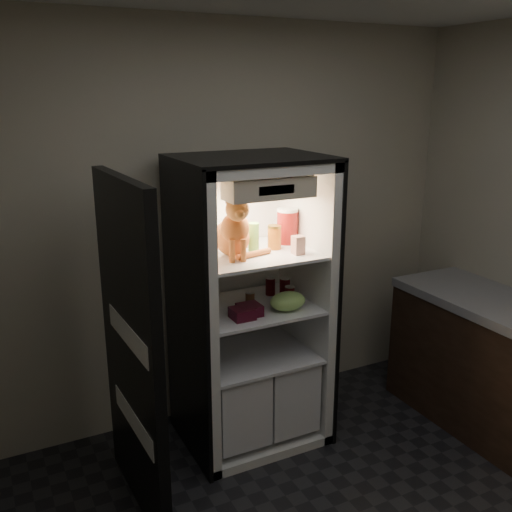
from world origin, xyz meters
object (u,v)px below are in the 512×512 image
at_px(salsa_jar, 274,237).
at_px(soda_can_b, 285,287).
at_px(parmesan_shaker, 254,237).
at_px(grape_bag, 288,301).
at_px(pepper_jar, 287,226).
at_px(condiment_jar, 250,297).
at_px(tabby_cat, 234,231).
at_px(berry_box_left, 242,313).
at_px(mayo_tub, 248,237).
at_px(cream_carton, 298,245).
at_px(soda_can_a, 270,286).
at_px(refrigerator, 249,324).
at_px(soda_can_c, 290,295).
at_px(berry_box_right, 250,310).

xyz_separation_m(salsa_jar, soda_can_b, (0.10, 0.04, -0.36)).
height_order(parmesan_shaker, grape_bag, parmesan_shaker).
xyz_separation_m(pepper_jar, grape_bag, (-0.14, -0.26, -0.41)).
bearing_deg(pepper_jar, condiment_jar, -169.72).
relative_size(tabby_cat, berry_box_left, 3.17).
relative_size(mayo_tub, cream_carton, 1.11).
height_order(salsa_jar, pepper_jar, pepper_jar).
bearing_deg(mayo_tub, berry_box_left, -121.97).
distance_m(parmesan_shaker, soda_can_a, 0.43).
bearing_deg(parmesan_shaker, soda_can_b, 4.70).
xyz_separation_m(mayo_tub, salsa_jar, (0.12, -0.13, 0.01)).
bearing_deg(condiment_jar, grape_bag, -52.14).
bearing_deg(salsa_jar, mayo_tub, 132.97).
height_order(salsa_jar, soda_can_b, salsa_jar).
bearing_deg(refrigerator, soda_can_b, -3.44).
xyz_separation_m(refrigerator, soda_can_c, (0.22, -0.14, 0.21)).
relative_size(tabby_cat, salsa_jar, 2.74).
distance_m(parmesan_shaker, soda_can_b, 0.44).
bearing_deg(soda_can_a, salsa_jar, -107.88).
bearing_deg(refrigerator, salsa_jar, -20.00).
bearing_deg(tabby_cat, parmesan_shaker, 33.64).
bearing_deg(pepper_jar, soda_can_b, -129.15).
relative_size(refrigerator, pepper_jar, 8.26).
height_order(soda_can_b, soda_can_c, soda_can_b).
relative_size(salsa_jar, condiment_jar, 1.86).
distance_m(refrigerator, parmesan_shaker, 0.59).
relative_size(salsa_jar, soda_can_c, 1.31).
xyz_separation_m(parmesan_shaker, grape_bag, (0.14, -0.19, -0.38)).
xyz_separation_m(cream_carton, berry_box_right, (-0.32, 0.03, -0.37)).
height_order(salsa_jar, grape_bag, salsa_jar).
height_order(soda_can_c, berry_box_left, soda_can_c).
distance_m(salsa_jar, cream_carton, 0.18).
distance_m(tabby_cat, mayo_tub, 0.26).
xyz_separation_m(mayo_tub, soda_can_a, (0.16, -0.01, -0.35)).
distance_m(tabby_cat, soda_can_c, 0.58).
xyz_separation_m(soda_can_b, berry_box_left, (-0.41, -0.21, -0.03)).
bearing_deg(berry_box_left, pepper_jar, 29.94).
height_order(mayo_tub, berry_box_left, mayo_tub).
xyz_separation_m(parmesan_shaker, mayo_tub, (0.02, 0.11, -0.03)).
relative_size(refrigerator, soda_can_c, 16.30).
bearing_deg(parmesan_shaker, soda_can_a, 29.50).
xyz_separation_m(grape_bag, berry_box_left, (-0.31, 0.00, -0.03)).
bearing_deg(condiment_jar, tabby_cat, -152.36).
distance_m(salsa_jar, soda_can_c, 0.38).
relative_size(soda_can_b, berry_box_left, 0.99).
bearing_deg(pepper_jar, salsa_jar, -148.70).
bearing_deg(mayo_tub, soda_can_a, -3.31).
height_order(grape_bag, berry_box_right, grape_bag).
bearing_deg(soda_can_c, condiment_jar, 152.71).
height_order(refrigerator, soda_can_a, refrigerator).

